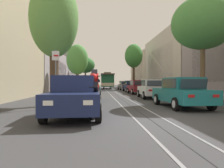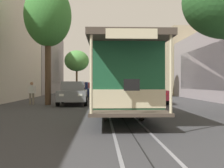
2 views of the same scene
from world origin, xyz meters
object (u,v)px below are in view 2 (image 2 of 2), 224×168
object	(u,v)px
motorcycle_with_rider	(117,86)
pedestrian_on_left_pavement	(32,92)
parked_car_white_second_right	(88,88)
street_tree_kerb_left_second	(151,58)
parked_car_brown_fourth_left	(136,90)
parked_car_navy_near_left	(122,87)
parked_car_maroon_fifth_left	(150,92)
cable_car_trolley	(120,79)
parked_car_teal_second_left	(124,88)
street_tree_kerb_right_second	(48,16)
street_sign_post	(130,81)
parked_car_navy_fourth_right	(80,90)
parked_car_maroon_mid_right	(85,89)
parked_car_grey_fifth_right	(73,93)
street_tree_kerb_right_near	(77,61)
parked_car_yellow_mid_left	(129,89)
parked_car_teal_near_right	(91,87)
street_tree_kerb_left_near	(133,62)

from	to	relation	value
motorcycle_with_rider	pedestrian_on_left_pavement	distance (m)	28.68
parked_car_white_second_right	street_tree_kerb_left_second	size ratio (longest dim) A/B	0.72
pedestrian_on_left_pavement	parked_car_brown_fourth_left	bearing A→B (deg)	-139.19
parked_car_navy_near_left	street_tree_kerb_left_second	xyz separation A→B (m)	(-1.70, 17.85, 3.38)
parked_car_maroon_fifth_left	cable_car_trolley	size ratio (longest dim) A/B	0.48
parked_car_teal_second_left	street_tree_kerb_right_second	xyz separation A→B (m)	(7.12, 20.81, 5.19)
street_tree_kerb_right_second	parked_car_white_second_right	bearing A→B (deg)	-95.49
street_sign_post	pedestrian_on_left_pavement	bearing A→B (deg)	68.71
parked_car_navy_near_left	pedestrian_on_left_pavement	xyz separation A→B (m)	(8.41, 27.29, 0.08)
parked_car_teal_second_left	parked_car_maroon_fifth_left	size ratio (longest dim) A/B	1.01
parked_car_navy_near_left	parked_car_navy_fourth_right	size ratio (longest dim) A/B	1.00
parked_car_teal_second_left	street_tree_kerb_right_second	world-z (taller)	street_tree_kerb_right_second
parked_car_maroon_mid_right	cable_car_trolley	distance (m)	18.50
parked_car_white_second_right	street_sign_post	size ratio (longest dim) A/B	1.48
cable_car_trolley	motorcycle_with_rider	xyz separation A→B (m)	(-2.01, -33.64, -0.69)
parked_car_brown_fourth_left	parked_car_navy_near_left	bearing A→B (deg)	-90.61
parked_car_grey_fifth_right	street_tree_kerb_right_near	world-z (taller)	street_tree_kerb_right_near
pedestrian_on_left_pavement	parked_car_yellow_mid_left	bearing A→B (deg)	-121.01
motorcycle_with_rider	parked_car_yellow_mid_left	bearing A→B (deg)	92.42
parked_car_maroon_fifth_left	street_tree_kerb_right_near	distance (m)	23.91
parked_car_white_second_right	parked_car_maroon_mid_right	world-z (taller)	same
parked_car_teal_second_left	motorcycle_with_rider	xyz separation A→B (m)	(0.64, -7.10, 0.17)
parked_car_brown_fourth_left	parked_car_maroon_mid_right	size ratio (longest dim) A/B	0.99
street_tree_kerb_right_second	parked_car_maroon_fifth_left	bearing A→B (deg)	-172.21
parked_car_teal_near_right	street_tree_kerb_left_near	bearing A→B (deg)	169.80
parked_car_white_second_right	street_tree_kerb_left_near	distance (m)	9.51
parked_car_brown_fourth_left	street_sign_post	xyz separation A→B (m)	(-1.46, -17.69, 1.05)
parked_car_navy_near_left	street_sign_post	xyz separation A→B (m)	(-1.24, 2.52, 1.05)
street_tree_kerb_right_second	pedestrian_on_left_pavement	xyz separation A→B (m)	(1.16, -0.26, -5.12)
parked_car_maroon_fifth_left	street_tree_kerb_left_second	distance (m)	9.52
pedestrian_on_left_pavement	street_sign_post	bearing A→B (deg)	-111.29
parked_car_maroon_fifth_left	street_tree_kerb_left_near	world-z (taller)	street_tree_kerb_left_near
parked_car_yellow_mid_left	parked_car_white_second_right	xyz separation A→B (m)	(5.25, -4.95, 0.00)
street_tree_kerb_right_near	parked_car_maroon_fifth_left	bearing A→B (deg)	108.32
pedestrian_on_left_pavement	parked_car_teal_near_right	bearing A→B (deg)	-97.01
parked_car_teal_near_right	street_sign_post	xyz separation A→B (m)	(-6.60, 0.07, 1.05)
parked_car_maroon_mid_right	street_tree_kerb_right_second	distance (m)	13.68
pedestrian_on_left_pavement	motorcycle_with_rider	bearing A→B (deg)	-105.44
parked_car_teal_near_right	parked_car_maroon_mid_right	bearing A→B (deg)	89.29
parked_car_brown_fourth_left	cable_car_trolley	world-z (taller)	cable_car_trolley
parked_car_teal_near_right	parked_car_white_second_right	distance (m)	6.21
street_tree_kerb_left_near	parked_car_yellow_mid_left	bearing A→B (deg)	80.00
street_tree_kerb_left_near	cable_car_trolley	size ratio (longest dim) A/B	0.79
street_tree_kerb_right_second	street_sign_post	size ratio (longest dim) A/B	2.72
parked_car_teal_second_left	street_tree_kerb_right_near	world-z (taller)	street_tree_kerb_right_near
parked_car_maroon_mid_right	street_tree_kerb_left_near	world-z (taller)	street_tree_kerb_left_near
parked_car_grey_fifth_right	parked_car_navy_near_left	bearing A→B (deg)	-101.45
parked_car_maroon_mid_right	parked_car_navy_fourth_right	xyz separation A→B (m)	(0.12, 5.71, 0.00)
pedestrian_on_left_pavement	parked_car_maroon_fifth_left	bearing A→B (deg)	-175.05
parked_car_navy_fourth_right	parked_car_teal_near_right	bearing A→B (deg)	-90.87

